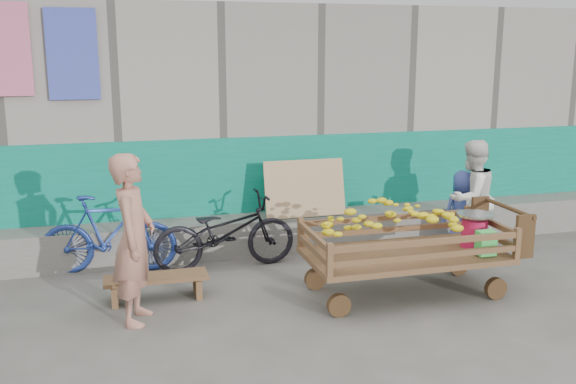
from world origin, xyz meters
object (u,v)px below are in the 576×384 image
object	(u,v)px
vendor_man	(134,239)
child	(462,210)
banana_cart	(402,235)
bench	(156,282)
woman	(471,198)
bicycle_dark	(225,232)
bicycle_blue	(109,234)

from	to	relation	value
vendor_man	child	distance (m)	4.18
banana_cart	bench	distance (m)	2.50
woman	vendor_man	bearing A→B (deg)	-6.53
bench	bicycle_dark	size ratio (longest dim) A/B	0.62
woman	bicycle_dark	size ratio (longest dim) A/B	0.86
bench	woman	world-z (taller)	woman
bench	vendor_man	xyz separation A→B (m)	(-0.21, -0.47, 0.60)
child	banana_cart	bearing A→B (deg)	42.18
bench	bicycle_dark	distance (m)	1.15
bicycle_dark	banana_cart	bearing A→B (deg)	-133.16
bicycle_blue	child	bearing A→B (deg)	-85.70
woman	child	bearing A→B (deg)	-110.47
child	bicycle_blue	world-z (taller)	child
vendor_man	bicycle_dark	bearing A→B (deg)	-25.88
bench	banana_cart	bearing A→B (deg)	-11.80
banana_cart	woman	size ratio (longest dim) A/B	1.55
vendor_man	woman	world-z (taller)	vendor_man
bicycle_blue	woman	bearing A→B (deg)	-88.15
woman	bicycle_dark	xyz separation A→B (m)	(-2.97, 0.24, -0.28)
banana_cart	bench	world-z (taller)	banana_cart
banana_cart	child	size ratio (longest dim) A/B	2.18
banana_cart	bicycle_blue	distance (m)	3.21
banana_cart	woman	distance (m)	1.73
bench	bicycle_blue	bearing A→B (deg)	114.52
child	bicycle_dark	distance (m)	2.97
vendor_man	bicycle_dark	distance (m)	1.65
banana_cart	child	bearing A→B (deg)	41.21
banana_cart	bicycle_blue	bearing A→B (deg)	152.73
child	bicycle_blue	bearing A→B (deg)	-2.49
bench	child	world-z (taller)	child
bench	bicycle_blue	xyz separation A→B (m)	(-0.44, 0.97, 0.26)
banana_cart	child	world-z (taller)	child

